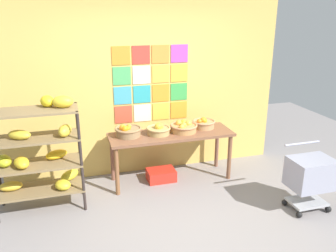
{
  "coord_description": "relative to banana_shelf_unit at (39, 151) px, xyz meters",
  "views": [
    {
      "loc": [
        -1.1,
        -3.14,
        2.43
      ],
      "look_at": [
        0.07,
        0.84,
        1.02
      ],
      "focal_mm": 36.77,
      "sensor_mm": 36.0,
      "label": 1
    }
  ],
  "objects": [
    {
      "name": "fruit_basket_back_right",
      "position": [
        1.6,
        0.3,
        0.02
      ],
      "size": [
        0.35,
        0.35,
        0.17
      ],
      "color": "tan",
      "rests_on": "display_table"
    },
    {
      "name": "shopping_cart",
      "position": [
        3.21,
        -0.99,
        -0.31
      ],
      "size": [
        0.53,
        0.44,
        0.83
      ],
      "rotation": [
        0.0,
        0.0,
        0.16
      ],
      "color": "black",
      "rests_on": "ground"
    },
    {
      "name": "ground",
      "position": [
        1.52,
        -1.05,
        -0.78
      ],
      "size": [
        9.53,
        9.53,
        0.0
      ],
      "primitive_type": "plane",
      "color": "gray"
    },
    {
      "name": "fruit_basket_centre",
      "position": [
        1.98,
        0.3,
        0.02
      ],
      "size": [
        0.4,
        0.4,
        0.16
      ],
      "color": "#B4814B",
      "rests_on": "display_table"
    },
    {
      "name": "produce_crate_under_table",
      "position": [
        1.63,
        0.29,
        -0.7
      ],
      "size": [
        0.41,
        0.29,
        0.17
      ],
      "primitive_type": "cube",
      "color": "red",
      "rests_on": "ground"
    },
    {
      "name": "banana_shelf_unit",
      "position": [
        0.0,
        0.0,
        0.0
      ],
      "size": [
        1.06,
        0.54,
        1.46
      ],
      "color": "#2F2623",
      "rests_on": "ground"
    },
    {
      "name": "back_wall_with_art",
      "position": [
        1.52,
        0.74,
        0.59
      ],
      "size": [
        4.22,
        0.07,
        2.74
      ],
      "color": "#D8B054",
      "rests_on": "ground"
    },
    {
      "name": "fruit_basket_right",
      "position": [
        1.16,
        0.34,
        0.03
      ],
      "size": [
        0.38,
        0.38,
        0.18
      ],
      "color": "olive",
      "rests_on": "display_table"
    },
    {
      "name": "fruit_basket_left",
      "position": [
        2.33,
        0.38,
        0.03
      ],
      "size": [
        0.34,
        0.34,
        0.17
      ],
      "color": "tan",
      "rests_on": "display_table"
    },
    {
      "name": "display_table",
      "position": [
        1.78,
        0.28,
        -0.14
      ],
      "size": [
        1.8,
        0.57,
        0.74
      ],
      "color": "brown",
      "rests_on": "ground"
    }
  ]
}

